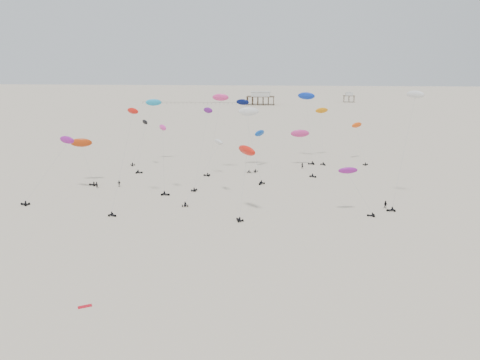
# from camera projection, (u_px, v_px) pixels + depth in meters

# --- Properties ---
(ground_plane) EXTENTS (900.00, 900.00, 0.00)m
(ground_plane) POSITION_uv_depth(u_px,v_px,m) (264.00, 134.00, 210.45)
(ground_plane) COLOR beige
(pavilion_main) EXTENTS (21.00, 13.00, 9.80)m
(pavilion_main) POSITION_uv_depth(u_px,v_px,m) (260.00, 99.00, 355.08)
(pavilion_main) COLOR brown
(pavilion_main) RESTS_ON ground
(pavilion_small) EXTENTS (9.00, 7.00, 8.00)m
(pavilion_small) POSITION_uv_depth(u_px,v_px,m) (349.00, 98.00, 377.60)
(pavilion_small) COLOR brown
(pavilion_small) RESTS_ON ground
(pier_fence) EXTENTS (80.20, 0.20, 1.50)m
(pier_fence) POSITION_uv_depth(u_px,v_px,m) (193.00, 103.00, 360.83)
(pier_fence) COLOR black
(pier_fence) RESTS_ON ground
(rig_0) EXTENTS (4.04, 10.34, 12.36)m
(rig_0) POSITION_uv_depth(u_px,v_px,m) (259.00, 138.00, 141.75)
(rig_0) COLOR black
(rig_0) RESTS_ON ground
(rig_1) EXTENTS (9.00, 12.86, 16.59)m
(rig_1) POSITION_uv_depth(u_px,v_px,m) (206.00, 166.00, 109.10)
(rig_1) COLOR black
(rig_1) RESTS_ON ground
(rig_2) EXTENTS (8.35, 3.64, 10.76)m
(rig_2) POSITION_uv_depth(u_px,v_px,m) (352.00, 178.00, 98.51)
(rig_2) COLOR black
(rig_2) RESTS_ON ground
(rig_3) EXTENTS (8.31, 5.50, 22.35)m
(rig_3) POSITION_uv_depth(u_px,v_px,m) (250.00, 134.00, 123.45)
(rig_3) COLOR black
(rig_3) RESTS_ON ground
(rig_4) EXTENTS (9.38, 8.54, 20.82)m
(rig_4) POSITION_uv_depth(u_px,v_px,m) (150.00, 112.00, 147.35)
(rig_4) COLOR black
(rig_4) RESTS_ON ground
(rig_5) EXTENTS (4.21, 16.20, 22.28)m
(rig_5) POSITION_uv_depth(u_px,v_px,m) (204.00, 134.00, 123.60)
(rig_5) COLOR black
(rig_5) RESTS_ON ground
(rig_6) EXTENTS (5.09, 16.50, 19.63)m
(rig_6) POSITION_uv_depth(u_px,v_px,m) (322.00, 120.00, 155.00)
(rig_6) COLOR black
(rig_6) RESTS_ON ground
(rig_7) EXTENTS (4.23, 15.72, 23.66)m
(rig_7) POSITION_uv_depth(u_px,v_px,m) (126.00, 144.00, 103.88)
(rig_7) COLOR black
(rig_7) RESTS_ON ground
(rig_8) EXTENTS (6.35, 8.70, 18.77)m
(rig_8) POSITION_uv_depth(u_px,v_px,m) (249.00, 115.00, 139.71)
(rig_8) COLOR black
(rig_8) RESTS_ON ground
(rig_9) EXTENTS (8.05, 10.39, 25.86)m
(rig_9) POSITION_uv_depth(u_px,v_px,m) (409.00, 127.00, 102.92)
(rig_9) COLOR black
(rig_9) RESTS_ON ground
(rig_10) EXTENTS (8.74, 15.24, 17.90)m
(rig_10) POSITION_uv_depth(u_px,v_px,m) (58.00, 154.00, 112.91)
(rig_10) COLOR black
(rig_10) RESTS_ON ground
(rig_11) EXTENTS (3.12, 11.51, 15.49)m
(rig_11) POSITION_uv_depth(u_px,v_px,m) (142.00, 143.00, 140.05)
(rig_11) COLOR black
(rig_11) RESTS_ON ground
(rig_12) EXTENTS (6.92, 6.77, 23.11)m
(rig_12) POSITION_uv_depth(u_px,v_px,m) (218.00, 112.00, 132.81)
(rig_12) COLOR black
(rig_12) RESTS_ON ground
(rig_13) EXTENTS (7.89, 5.45, 12.35)m
(rig_13) POSITION_uv_depth(u_px,v_px,m) (83.00, 148.00, 123.83)
(rig_13) COLOR black
(rig_13) RESTS_ON ground
(rig_14) EXTENTS (7.83, 17.36, 17.30)m
(rig_14) POSITION_uv_depth(u_px,v_px,m) (302.00, 138.00, 142.75)
(rig_14) COLOR black
(rig_14) RESTS_ON ground
(rig_15) EXTENTS (5.35, 8.38, 15.31)m
(rig_15) POSITION_uv_depth(u_px,v_px,m) (246.00, 159.00, 96.42)
(rig_15) COLOR black
(rig_15) RESTS_ON ground
(rig_16) EXTENTS (5.63, 11.68, 13.75)m
(rig_16) POSITION_uv_depth(u_px,v_px,m) (358.00, 131.00, 152.19)
(rig_16) COLOR black
(rig_16) RESTS_ON ground
(rig_17) EXTENTS (6.22, 10.90, 22.53)m
(rig_17) POSITION_uv_depth(u_px,v_px,m) (307.00, 105.00, 151.23)
(rig_17) COLOR black
(rig_17) RESTS_ON ground
(rig_18) EXTENTS (3.34, 5.00, 17.16)m
(rig_18) POSITION_uv_depth(u_px,v_px,m) (164.00, 158.00, 113.44)
(rig_18) COLOR black
(rig_18) RESTS_ON ground
(spectator_0) EXTENTS (0.85, 0.69, 2.02)m
(spectator_0) POSITION_uv_depth(u_px,v_px,m) (97.00, 188.00, 120.97)
(spectator_0) COLOR black
(spectator_0) RESTS_ON ground
(spectator_1) EXTENTS (1.14, 0.95, 2.02)m
(spectator_1) POSITION_uv_depth(u_px,v_px,m) (385.00, 208.00, 104.23)
(spectator_1) COLOR black
(spectator_1) RESTS_ON ground
(spectator_2) EXTENTS (1.18, 0.68, 1.95)m
(spectator_2) POSITION_uv_depth(u_px,v_px,m) (119.00, 186.00, 122.47)
(spectator_2) COLOR black
(spectator_2) RESTS_ON ground
(spectator_3) EXTENTS (0.82, 0.61, 2.10)m
(spectator_3) POSITION_uv_depth(u_px,v_px,m) (302.00, 168.00, 143.23)
(spectator_3) COLOR black
(spectator_3) RESTS_ON ground
(grounded_kite_b) EXTENTS (1.91, 1.49, 0.07)m
(grounded_kite_b) POSITION_uv_depth(u_px,v_px,m) (85.00, 307.00, 62.35)
(grounded_kite_b) COLOR red
(grounded_kite_b) RESTS_ON ground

